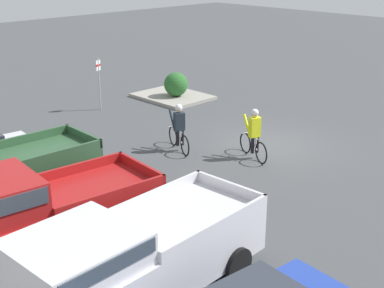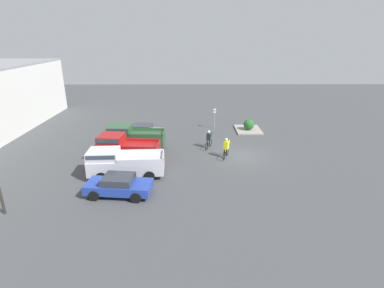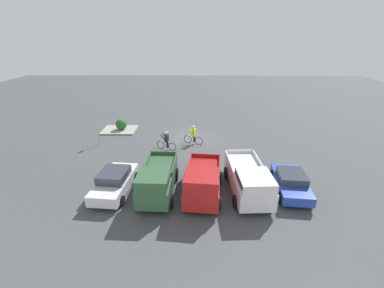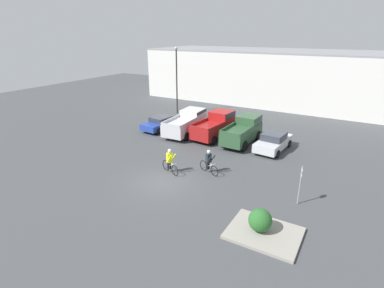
{
  "view_description": "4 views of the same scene",
  "coord_description": "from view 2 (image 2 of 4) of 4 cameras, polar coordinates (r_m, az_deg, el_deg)",
  "views": [
    {
      "loc": [
        -11.18,
        14.93,
        6.74
      ],
      "look_at": [
        -0.32,
        4.26,
        1.2
      ],
      "focal_mm": 50.0,
      "sensor_mm": 36.0,
      "label": 1
    },
    {
      "loc": [
        -23.97,
        4.44,
        9.81
      ],
      "look_at": [
        -0.32,
        4.26,
        1.2
      ],
      "focal_mm": 28.0,
      "sensor_mm": 36.0,
      "label": 2
    },
    {
      "loc": [
        -0.55,
        23.13,
        9.37
      ],
      "look_at": [
        -0.32,
        4.26,
        1.2
      ],
      "focal_mm": 24.0,
      "sensor_mm": 36.0,
      "label": 3
    },
    {
      "loc": [
        10.38,
        -14.05,
        9.19
      ],
      "look_at": [
        -0.32,
        4.26,
        1.2
      ],
      "focal_mm": 28.0,
      "sensor_mm": 36.0,
      "label": 4
    }
  ],
  "objects": [
    {
      "name": "shrub",
      "position": [
        32.98,
        10.76,
        3.65
      ],
      "size": [
        1.14,
        1.14,
        1.14
      ],
      "color": "#286028",
      "rests_on": "curb_island"
    },
    {
      "name": "curb_island",
      "position": [
        33.4,
        10.63,
        2.71
      ],
      "size": [
        3.39,
        2.69,
        0.15
      ],
      "primitive_type": "cube",
      "color": "gray",
      "rests_on": "ground_plane"
    },
    {
      "name": "pickup_truck_2",
      "position": [
        27.62,
        -11.2,
        1.33
      ],
      "size": [
        2.26,
        5.04,
        2.19
      ],
      "color": "#2D5133",
      "rests_on": "ground_plane"
    },
    {
      "name": "sedan_0",
      "position": [
        20.09,
        -13.75,
        -7.63
      ],
      "size": [
        2.3,
        4.37,
        1.33
      ],
      "color": "#233D9E",
      "rests_on": "ground_plane"
    },
    {
      "name": "ground_plane",
      "position": [
        26.28,
        9.34,
        -2.2
      ],
      "size": [
        80.0,
        80.0,
        0.0
      ],
      "primitive_type": "plane",
      "color": "#424447"
    },
    {
      "name": "fire_lane_sign",
      "position": [
        33.29,
        4.32,
        5.33
      ],
      "size": [
        0.12,
        0.29,
        2.33
      ],
      "color": "#9E9EA3",
      "rests_on": "ground_plane"
    },
    {
      "name": "sedan_1",
      "position": [
        30.29,
        -9.47,
        2.28
      ],
      "size": [
        2.29,
        4.45,
        1.47
      ],
      "color": "silver",
      "rests_on": "ground_plane"
    },
    {
      "name": "pickup_truck_1",
      "position": [
        25.09,
        -12.7,
        -0.71
      ],
      "size": [
        2.61,
        4.99,
        2.23
      ],
      "color": "maroon",
      "rests_on": "ground_plane"
    },
    {
      "name": "cyclist_0",
      "position": [
        27.44,
        3.2,
        0.93
      ],
      "size": [
        1.77,
        0.74,
        1.72
      ],
      "color": "black",
      "rests_on": "ground_plane"
    },
    {
      "name": "cyclist_1",
      "position": [
        25.38,
        6.47,
        -0.76
      ],
      "size": [
        1.75,
        0.73,
        1.77
      ],
      "color": "black",
      "rests_on": "ground_plane"
    },
    {
      "name": "pickup_truck_0",
      "position": [
        22.45,
        -13.19,
        -3.43
      ],
      "size": [
        2.48,
        5.52,
        2.06
      ],
      "color": "silver",
      "rests_on": "ground_plane"
    }
  ]
}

